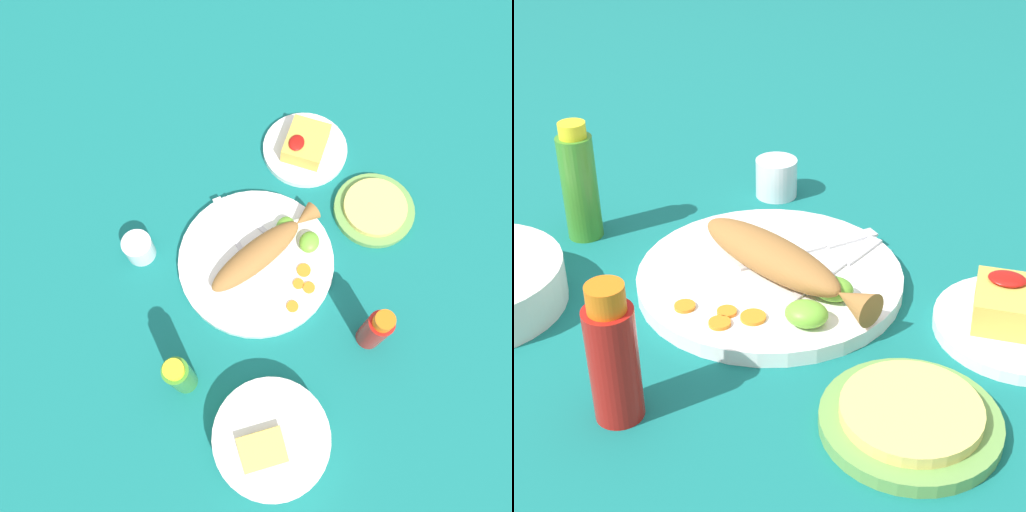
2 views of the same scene
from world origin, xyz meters
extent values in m
plane|color=#146B66|center=(0.00, 0.00, 0.00)|extent=(4.00, 4.00, 0.00)
cylinder|color=white|center=(0.00, 0.00, 0.01)|extent=(0.30, 0.30, 0.02)
ellipsoid|color=#996633|center=(0.00, 0.00, 0.04)|extent=(0.21, 0.16, 0.04)
cone|color=#996633|center=(-0.11, 0.06, 0.04)|extent=(0.06, 0.06, 0.04)
cube|color=silver|center=(-0.01, -0.03, 0.02)|extent=(0.09, 0.09, 0.00)
cube|color=silver|center=(-0.07, -0.10, 0.02)|extent=(0.06, 0.06, 0.00)
cube|color=silver|center=(-0.05, 0.01, 0.02)|extent=(0.05, 0.11, 0.00)
cube|color=silver|center=(-0.09, -0.07, 0.02)|extent=(0.04, 0.07, 0.00)
cylinder|color=orange|center=(0.07, 0.10, 0.02)|extent=(0.02, 0.02, 0.00)
cylinder|color=orange|center=(0.02, 0.11, 0.02)|extent=(0.02, 0.02, 0.00)
cylinder|color=orange|center=(0.02, 0.09, 0.02)|extent=(0.02, 0.02, 0.00)
cylinder|color=orange|center=(-0.01, 0.09, 0.02)|extent=(0.03, 0.03, 0.00)
ellipsoid|color=#6BB233|center=(-0.06, 0.09, 0.03)|extent=(0.05, 0.04, 0.02)
ellipsoid|color=#6BB233|center=(-0.08, 0.03, 0.03)|extent=(0.04, 0.04, 0.02)
cylinder|color=#B21914|center=(0.07, 0.25, 0.06)|extent=(0.05, 0.05, 0.12)
cylinder|color=orange|center=(0.07, 0.25, 0.13)|extent=(0.03, 0.03, 0.02)
cylinder|color=#3D8428|center=(0.26, -0.05, 0.07)|extent=(0.04, 0.04, 0.13)
cylinder|color=yellow|center=(0.26, -0.05, 0.14)|extent=(0.03, 0.03, 0.02)
cylinder|color=silver|center=(0.05, -0.22, 0.03)|extent=(0.06, 0.06, 0.05)
cylinder|color=white|center=(0.05, -0.22, 0.01)|extent=(0.05, 0.05, 0.02)
cylinder|color=white|center=(-0.28, 0.02, 0.01)|extent=(0.18, 0.18, 0.01)
cube|color=gold|center=(-0.28, 0.02, 0.03)|extent=(0.10, 0.08, 0.04)
ellipsoid|color=#AD140F|center=(-0.26, 0.00, 0.05)|extent=(0.04, 0.03, 0.01)
cylinder|color=white|center=(0.30, 0.13, 0.02)|extent=(0.20, 0.20, 0.05)
cylinder|color=olive|center=(0.30, 0.13, 0.04)|extent=(0.17, 0.17, 0.02)
cube|color=gold|center=(0.33, 0.13, 0.05)|extent=(0.11, 0.11, 0.02)
cylinder|color=#6B9E4C|center=(-0.18, 0.19, 0.01)|extent=(0.16, 0.16, 0.01)
cylinder|color=#E0C666|center=(-0.18, 0.19, 0.02)|extent=(0.13, 0.13, 0.01)
camera|label=1|loc=(0.32, 0.11, 0.92)|focal=35.00mm
camera|label=2|loc=(-0.21, 0.73, 0.50)|focal=55.00mm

